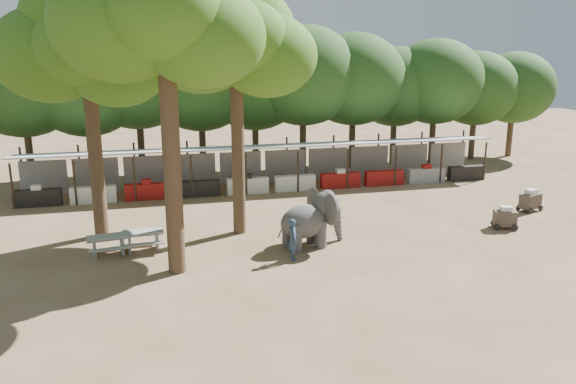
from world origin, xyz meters
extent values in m
plane|color=brown|center=(0.00, 0.00, 0.00)|extent=(100.00, 100.00, 0.00)
cube|color=#ABAEB4|center=(0.00, 14.00, 2.50)|extent=(28.00, 2.99, 0.39)
cylinder|color=#2D2319|center=(-12.60, 12.65, 1.20)|extent=(0.12, 0.12, 2.40)
cylinder|color=#2D2319|center=(-12.60, 15.35, 1.40)|extent=(0.12, 0.12, 2.80)
cube|color=black|center=(-12.60, 12.90, 0.45)|extent=(2.38, 0.50, 0.90)
cube|color=gray|center=(-12.60, 15.30, 1.00)|extent=(2.52, 0.12, 2.00)
cylinder|color=#2D2319|center=(-9.80, 12.65, 1.20)|extent=(0.12, 0.12, 2.40)
cylinder|color=#2D2319|center=(-9.80, 15.35, 1.40)|extent=(0.12, 0.12, 2.80)
cube|color=silver|center=(-9.80, 12.90, 0.45)|extent=(2.38, 0.50, 0.90)
cube|color=gray|center=(-9.80, 15.30, 1.00)|extent=(2.52, 0.12, 2.00)
cylinder|color=#2D2319|center=(-7.00, 12.65, 1.20)|extent=(0.12, 0.12, 2.40)
cylinder|color=#2D2319|center=(-7.00, 15.35, 1.40)|extent=(0.12, 0.12, 2.80)
cube|color=maroon|center=(-7.00, 12.90, 0.45)|extent=(2.38, 0.50, 0.90)
cube|color=gray|center=(-7.00, 15.30, 1.00)|extent=(2.52, 0.12, 2.00)
cylinder|color=#2D2319|center=(-4.20, 12.65, 1.20)|extent=(0.12, 0.12, 2.40)
cylinder|color=#2D2319|center=(-4.20, 15.35, 1.40)|extent=(0.12, 0.12, 2.80)
cube|color=black|center=(-4.20, 12.90, 0.45)|extent=(2.38, 0.50, 0.90)
cube|color=gray|center=(-4.20, 15.30, 1.00)|extent=(2.52, 0.12, 2.00)
cylinder|color=#2D2319|center=(-1.40, 12.65, 1.20)|extent=(0.12, 0.12, 2.40)
cylinder|color=#2D2319|center=(-1.40, 15.35, 1.40)|extent=(0.12, 0.12, 2.80)
cube|color=silver|center=(-1.40, 12.90, 0.45)|extent=(2.38, 0.50, 0.90)
cube|color=gray|center=(-1.40, 15.30, 1.00)|extent=(2.52, 0.12, 2.00)
cylinder|color=#2D2319|center=(1.40, 12.65, 1.20)|extent=(0.12, 0.12, 2.40)
cylinder|color=#2D2319|center=(1.40, 15.35, 1.40)|extent=(0.12, 0.12, 2.80)
cube|color=silver|center=(1.40, 12.90, 0.45)|extent=(2.38, 0.50, 0.90)
cube|color=gray|center=(1.40, 15.30, 1.00)|extent=(2.52, 0.12, 2.00)
cylinder|color=#2D2319|center=(4.20, 12.65, 1.20)|extent=(0.12, 0.12, 2.40)
cylinder|color=#2D2319|center=(4.20, 15.35, 1.40)|extent=(0.12, 0.12, 2.80)
cube|color=maroon|center=(4.20, 12.90, 0.45)|extent=(2.38, 0.50, 0.90)
cube|color=gray|center=(4.20, 15.30, 1.00)|extent=(2.52, 0.12, 2.00)
cylinder|color=#2D2319|center=(7.00, 12.65, 1.20)|extent=(0.12, 0.12, 2.40)
cylinder|color=#2D2319|center=(7.00, 15.35, 1.40)|extent=(0.12, 0.12, 2.80)
cube|color=maroon|center=(7.00, 12.90, 0.45)|extent=(2.38, 0.50, 0.90)
cube|color=gray|center=(7.00, 15.30, 1.00)|extent=(2.52, 0.12, 2.00)
cylinder|color=#2D2319|center=(9.80, 12.65, 1.20)|extent=(0.12, 0.12, 2.40)
cylinder|color=#2D2319|center=(9.80, 15.35, 1.40)|extent=(0.12, 0.12, 2.80)
cube|color=gray|center=(9.80, 12.90, 0.45)|extent=(2.38, 0.50, 0.90)
cube|color=gray|center=(9.80, 15.30, 1.00)|extent=(2.52, 0.12, 2.00)
cylinder|color=#2D2319|center=(12.60, 12.65, 1.20)|extent=(0.12, 0.12, 2.40)
cylinder|color=#2D2319|center=(12.60, 15.35, 1.40)|extent=(0.12, 0.12, 2.80)
cube|color=black|center=(12.60, 12.90, 0.45)|extent=(2.38, 0.50, 0.90)
cube|color=gray|center=(12.60, 15.30, 1.00)|extent=(2.52, 0.12, 2.00)
cylinder|color=#332316|center=(-9.00, 7.00, 4.60)|extent=(0.60, 0.60, 9.20)
cone|color=#332316|center=(-9.00, 7.00, 9.20)|extent=(0.57, 0.57, 2.88)
ellipsoid|color=#22510D|center=(-10.40, 7.30, 7.82)|extent=(4.80, 4.80, 3.94)
ellipsoid|color=#22510D|center=(-7.80, 6.40, 7.42)|extent=(4.20, 4.20, 3.44)
ellipsoid|color=#22510D|center=(-8.80, 8.10, 8.42)|extent=(5.20, 5.20, 4.26)
ellipsoid|color=#22510D|center=(-9.00, 5.70, 8.12)|extent=(3.80, 3.80, 3.12)
ellipsoid|color=#22510D|center=(-9.30, 7.20, 9.22)|extent=(4.40, 4.40, 3.61)
cylinder|color=#332316|center=(-6.00, 2.00, 5.20)|extent=(0.64, 0.64, 10.40)
ellipsoid|color=#22510D|center=(-7.40, 2.30, 8.84)|extent=(4.80, 4.80, 3.94)
ellipsoid|color=#22510D|center=(-4.80, 1.40, 8.44)|extent=(4.20, 4.20, 3.44)
ellipsoid|color=#22510D|center=(-5.80, 3.10, 9.44)|extent=(5.20, 5.20, 4.26)
ellipsoid|color=#22510D|center=(-6.00, 0.70, 9.14)|extent=(3.80, 3.80, 3.12)
cylinder|color=#332316|center=(-3.00, 6.00, 4.80)|extent=(0.56, 0.56, 9.60)
cone|color=#332316|center=(-3.00, 6.00, 9.60)|extent=(0.53, 0.53, 3.00)
ellipsoid|color=#22510D|center=(-4.40, 6.30, 8.16)|extent=(4.80, 4.80, 3.94)
ellipsoid|color=#22510D|center=(-1.80, 5.40, 7.76)|extent=(4.20, 4.20, 3.44)
ellipsoid|color=#22510D|center=(-2.80, 7.10, 8.76)|extent=(5.20, 5.20, 4.26)
ellipsoid|color=#22510D|center=(-3.00, 4.70, 8.46)|extent=(3.80, 3.80, 3.12)
ellipsoid|color=#22510D|center=(-3.30, 6.20, 9.56)|extent=(4.40, 4.40, 3.61)
cylinder|color=#332316|center=(-13.33, 19.00, 1.87)|extent=(0.44, 0.44, 3.74)
ellipsoid|color=#13340E|center=(-13.33, 19.00, 5.53)|extent=(6.46, 5.95, 5.61)
cylinder|color=#332316|center=(-10.00, 19.00, 1.87)|extent=(0.44, 0.44, 3.74)
ellipsoid|color=#13340E|center=(-10.00, 19.00, 5.53)|extent=(6.46, 5.95, 5.61)
cylinder|color=#332316|center=(-6.67, 19.00, 1.87)|extent=(0.44, 0.44, 3.74)
ellipsoid|color=#13340E|center=(-6.67, 19.00, 5.53)|extent=(6.46, 5.95, 5.61)
cylinder|color=#332316|center=(-3.33, 19.00, 1.87)|extent=(0.44, 0.44, 3.74)
ellipsoid|color=#13340E|center=(-3.33, 19.00, 5.53)|extent=(6.46, 5.95, 5.61)
cylinder|color=#332316|center=(0.00, 19.00, 1.87)|extent=(0.44, 0.44, 3.74)
ellipsoid|color=#13340E|center=(0.00, 19.00, 5.53)|extent=(6.46, 5.95, 5.61)
cylinder|color=#332316|center=(3.33, 19.00, 1.87)|extent=(0.44, 0.44, 3.74)
ellipsoid|color=#13340E|center=(3.33, 19.00, 5.53)|extent=(6.46, 5.95, 5.61)
cylinder|color=#332316|center=(6.67, 19.00, 1.87)|extent=(0.44, 0.44, 3.74)
ellipsoid|color=#13340E|center=(6.67, 19.00, 5.53)|extent=(6.46, 5.95, 5.61)
cylinder|color=#332316|center=(10.00, 19.00, 1.87)|extent=(0.44, 0.44, 3.74)
ellipsoid|color=#13340E|center=(10.00, 19.00, 5.53)|extent=(6.46, 5.95, 5.61)
cylinder|color=#332316|center=(13.33, 19.00, 1.87)|extent=(0.44, 0.44, 3.74)
ellipsoid|color=#13340E|center=(13.33, 19.00, 5.53)|extent=(6.46, 5.95, 5.61)
cylinder|color=#332316|center=(16.67, 19.00, 1.87)|extent=(0.44, 0.44, 3.74)
ellipsoid|color=#13340E|center=(16.67, 19.00, 5.53)|extent=(6.46, 5.95, 5.61)
cylinder|color=#332316|center=(20.00, 19.00, 1.87)|extent=(0.44, 0.44, 3.74)
ellipsoid|color=#13340E|center=(20.00, 19.00, 5.53)|extent=(6.46, 5.95, 5.61)
ellipsoid|color=#3A3838|center=(-0.70, 3.38, 1.13)|extent=(2.42, 1.79, 1.40)
cylinder|color=#3A3838|center=(-1.19, 2.91, 0.59)|extent=(0.61, 0.61, 1.18)
cylinder|color=#3A3838|center=(-1.36, 3.55, 0.59)|extent=(0.61, 0.61, 1.18)
cylinder|color=#3A3838|center=(-0.04, 3.22, 0.59)|extent=(0.61, 0.61, 1.18)
cylinder|color=#3A3838|center=(-0.22, 3.86, 0.59)|extent=(0.61, 0.61, 1.18)
ellipsoid|color=#3A3838|center=(0.29, 3.65, 1.63)|extent=(1.41, 1.25, 1.30)
ellipsoid|color=#3A3838|center=(0.26, 2.99, 1.66)|extent=(0.47, 1.08, 1.33)
ellipsoid|color=#3A3838|center=(-0.07, 4.21, 1.66)|extent=(0.47, 1.08, 1.33)
cone|color=#3A3838|center=(0.90, 3.82, 0.73)|extent=(0.65, 0.65, 1.47)
imported|color=#26384C|center=(-1.51, 2.16, 0.83)|extent=(0.44, 0.62, 1.66)
cube|color=gray|center=(-8.57, 4.43, 0.77)|extent=(1.69, 0.98, 0.06)
cube|color=gray|center=(-9.10, 4.35, 0.37)|extent=(0.20, 0.65, 0.75)
cube|color=gray|center=(-8.04, 4.51, 0.37)|extent=(0.20, 0.65, 0.75)
cube|color=gray|center=(-8.48, 3.85, 0.45)|extent=(1.62, 0.50, 0.05)
cube|color=gray|center=(-8.66, 5.01, 0.45)|extent=(1.62, 0.50, 0.05)
cube|color=gray|center=(-7.21, 4.66, 0.79)|extent=(1.67, 0.84, 0.07)
cube|color=gray|center=(-7.76, 4.64, 0.38)|extent=(0.14, 0.66, 0.76)
cube|color=gray|center=(-6.67, 4.69, 0.38)|extent=(0.14, 0.66, 0.76)
cube|color=gray|center=(-7.18, 4.06, 0.46)|extent=(1.65, 0.35, 0.05)
cube|color=gray|center=(-7.24, 5.26, 0.46)|extent=(1.65, 0.35, 0.05)
cube|color=#372C25|center=(8.94, 3.59, 0.49)|extent=(1.13, 0.91, 0.69)
cylinder|color=black|center=(8.45, 3.43, 0.15)|extent=(0.30, 0.16, 0.30)
cylinder|color=black|center=(9.19, 3.14, 0.15)|extent=(0.30, 0.16, 0.30)
cylinder|color=black|center=(8.69, 4.03, 0.15)|extent=(0.30, 0.16, 0.30)
cylinder|color=black|center=(9.42, 3.75, 0.15)|extent=(0.30, 0.16, 0.30)
cube|color=silver|center=(8.94, 3.59, 0.94)|extent=(0.60, 0.55, 0.25)
cube|color=#372C25|center=(11.93, 5.80, 0.53)|extent=(1.21, 0.95, 0.74)
cylinder|color=black|center=(11.65, 5.32, 0.16)|extent=(0.32, 0.17, 0.32)
cylinder|color=black|center=(12.45, 5.61, 0.16)|extent=(0.32, 0.17, 0.32)
cylinder|color=black|center=(11.42, 5.98, 0.16)|extent=(0.32, 0.17, 0.32)
cylinder|color=black|center=(12.22, 6.27, 0.16)|extent=(0.32, 0.17, 0.32)
cube|color=silver|center=(11.93, 5.80, 1.01)|extent=(0.64, 0.58, 0.27)
camera|label=1|loc=(-6.76, -17.92, 8.00)|focal=35.00mm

